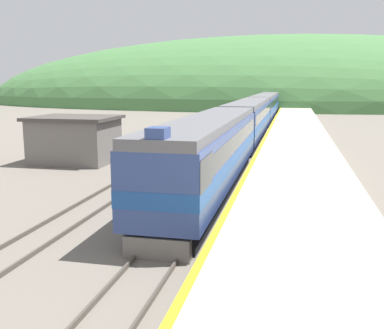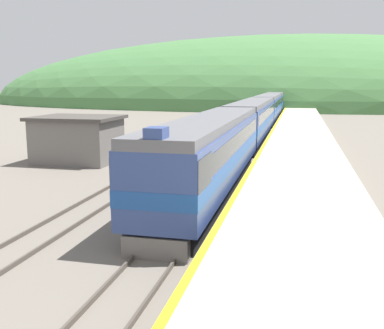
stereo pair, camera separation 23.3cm
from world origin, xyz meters
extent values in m
cube|color=#4C443D|center=(-0.72, 70.00, 0.08)|extent=(0.08, 180.00, 0.16)
cube|color=#4C443D|center=(0.72, 70.00, 0.08)|extent=(0.08, 180.00, 0.16)
cube|color=#4C443D|center=(-5.62, 70.00, 0.08)|extent=(0.08, 180.00, 0.16)
cube|color=#4C443D|center=(-4.19, 70.00, 0.08)|extent=(0.08, 180.00, 0.16)
cube|color=#B2A893|center=(4.64, 50.00, 0.55)|extent=(5.63, 140.00, 1.10)
cube|color=yellow|center=(1.95, 50.00, 1.10)|extent=(0.24, 140.00, 0.01)
ellipsoid|color=#477A42|center=(0.00, 124.95, 0.00)|extent=(166.11, 74.75, 35.74)
cube|color=slate|center=(-11.24, 31.35, 1.56)|extent=(5.50, 4.46, 3.13)
cube|color=#47423D|center=(-11.24, 31.35, 3.25)|extent=(6.00, 4.96, 0.24)
cube|color=black|center=(0.00, 24.57, 0.42)|extent=(2.39, 18.43, 0.85)
cube|color=#334784|center=(0.00, 24.57, 2.23)|extent=(2.92, 19.60, 2.75)
cube|color=#1E4C99|center=(0.00, 24.57, 2.01)|extent=(2.95, 19.62, 0.61)
cube|color=black|center=(0.00, 24.57, 2.83)|extent=(2.94, 18.43, 0.83)
cube|color=slate|center=(0.00, 24.57, 3.80)|extent=(2.74, 19.60, 0.40)
cube|color=black|center=(0.00, 15.90, 2.83)|extent=(2.96, 2.20, 1.10)
cube|color=#334784|center=(0.00, 15.22, 4.18)|extent=(0.64, 0.80, 0.36)
cube|color=slate|center=(0.00, 14.97, 0.38)|extent=(2.28, 0.40, 0.77)
cube|color=black|center=(0.00, 46.41, 0.42)|extent=(2.39, 20.94, 0.85)
cube|color=#334784|center=(0.00, 46.41, 2.23)|extent=(2.92, 22.27, 2.75)
cube|color=#1E4C99|center=(0.00, 46.41, 2.01)|extent=(2.95, 22.29, 0.61)
cube|color=black|center=(0.00, 46.41, 2.83)|extent=(2.94, 20.94, 0.83)
cube|color=slate|center=(0.00, 46.41, 3.80)|extent=(2.74, 22.27, 0.40)
cube|color=black|center=(0.00, 69.58, 0.42)|extent=(2.39, 20.94, 0.85)
cube|color=#334784|center=(0.00, 69.58, 2.23)|extent=(2.92, 22.27, 2.75)
cube|color=#1E4C99|center=(0.00, 69.58, 2.01)|extent=(2.95, 22.29, 0.61)
cube|color=black|center=(0.00, 69.58, 2.83)|extent=(2.94, 20.94, 0.83)
cube|color=slate|center=(0.00, 69.58, 3.80)|extent=(2.74, 22.27, 0.40)
cube|color=black|center=(0.00, 92.75, 0.42)|extent=(2.39, 20.94, 0.85)
cube|color=#334784|center=(0.00, 92.75, 2.23)|extent=(2.92, 22.27, 2.75)
cube|color=#1E4C99|center=(0.00, 92.75, 2.01)|extent=(2.95, 22.29, 0.61)
cube|color=black|center=(0.00, 92.75, 2.83)|extent=(2.94, 20.94, 0.83)
cube|color=slate|center=(0.00, 92.75, 3.80)|extent=(2.74, 22.27, 0.40)
cube|color=black|center=(0.00, 115.92, 0.42)|extent=(2.39, 20.94, 0.85)
cube|color=#334784|center=(0.00, 115.92, 2.23)|extent=(2.92, 22.27, 2.75)
cube|color=#1E4C99|center=(0.00, 115.92, 2.01)|extent=(2.95, 22.29, 0.61)
cube|color=black|center=(0.00, 115.92, 2.83)|extent=(2.94, 20.94, 0.83)
cube|color=slate|center=(0.00, 115.92, 3.80)|extent=(2.74, 22.27, 0.40)
camera|label=1|loc=(4.19, 1.50, 5.77)|focal=42.00mm
camera|label=2|loc=(4.42, 1.56, 5.77)|focal=42.00mm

